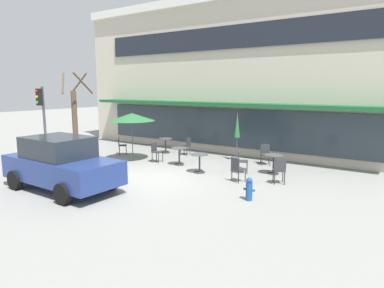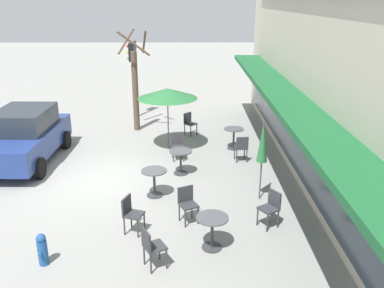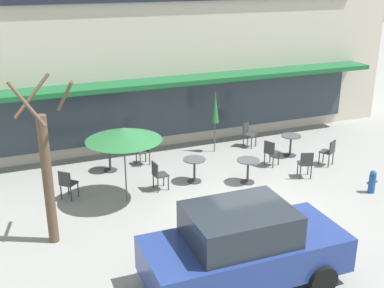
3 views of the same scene
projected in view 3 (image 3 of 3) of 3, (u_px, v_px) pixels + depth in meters
ground_plane at (244, 215)px, 12.94m from camera, size 80.00×80.00×0.00m
building_facade at (136, 26)px, 20.24m from camera, size 19.19×9.10×7.99m
cafe_table_near_wall at (291, 142)px, 16.91m from camera, size 0.70×0.70×0.76m
cafe_table_streetside at (248, 167)px, 14.75m from camera, size 0.70×0.70×0.76m
cafe_table_by_tree at (110, 156)px, 15.64m from camera, size 0.70×0.70×0.76m
cafe_table_mid_patio at (194, 166)px, 14.82m from camera, size 0.70×0.70×0.76m
patio_umbrella_green_folded at (215, 108)px, 16.93m from camera, size 0.28×0.28×2.20m
patio_umbrella_cream_folded at (124, 134)px, 13.05m from camera, size 2.10×2.10×2.20m
cafe_chair_0 at (329, 151)px, 16.07m from camera, size 0.54×0.54×0.89m
cafe_chair_1 at (158, 174)px, 14.27m from camera, size 0.44×0.44×0.89m
cafe_chair_2 at (67, 182)px, 13.67m from camera, size 0.57×0.57×0.89m
cafe_chair_3 at (145, 149)px, 16.19m from camera, size 0.44×0.44×0.89m
cafe_chair_4 at (248, 133)px, 17.82m from camera, size 0.55×0.55×0.89m
cafe_chair_5 at (306, 163)px, 15.08m from camera, size 0.51×0.51×0.89m
cafe_chair_6 at (271, 151)px, 16.03m from camera, size 0.53×0.53×0.89m
parked_sedan at (243, 247)px, 9.85m from camera, size 4.23×2.07×1.76m
street_tree at (47, 171)px, 11.11m from camera, size 1.35×1.34×4.02m
fire_hydrant at (372, 181)px, 14.15m from camera, size 0.36×0.20×0.71m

